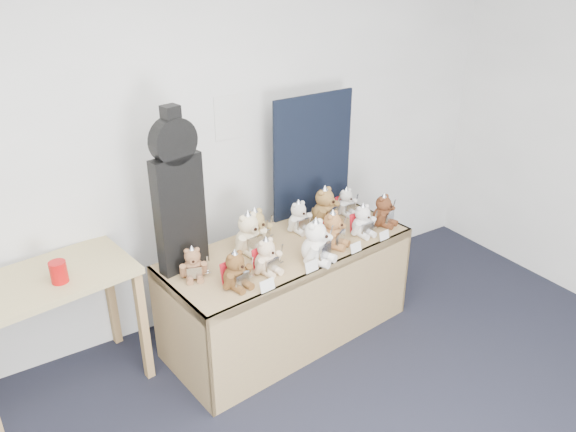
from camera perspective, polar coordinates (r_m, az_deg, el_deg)
room_shell at (r=3.85m, az=-6.03°, el=9.91°), size 6.00×6.00×6.00m
display_table at (r=3.74m, az=0.63°, el=-5.56°), size 1.75×0.89×0.70m
side_table at (r=3.53m, az=-23.27°, el=-7.57°), size 1.04×0.68×0.81m
guitar_case at (r=3.32m, az=-11.11°, el=2.27°), size 0.32×0.15×1.02m
navy_board at (r=4.03m, az=2.52°, el=6.17°), size 0.66×0.04×0.88m
red_cup at (r=3.36m, az=-22.27°, el=-5.29°), size 0.09×0.09×0.13m
teddy_front_far_left at (r=3.27m, az=-5.30°, el=-5.60°), size 0.22×0.19×0.26m
teddy_front_left at (r=3.39m, az=-2.18°, el=-4.20°), size 0.21×0.19×0.26m
teddy_front_centre at (r=3.50m, az=2.90°, el=-2.74°), size 0.26×0.25×0.32m
teddy_front_right at (r=3.69m, az=4.58°, el=-1.50°), size 0.23×0.22×0.28m
teddy_front_far_right at (r=3.86m, az=7.59°, el=-0.54°), size 0.20×0.17×0.25m
teddy_front_end at (r=4.01m, az=9.69°, el=0.47°), size 0.21×0.20×0.26m
teddy_back_left at (r=3.61m, az=-3.96°, el=-1.87°), size 0.26×0.22×0.31m
teddy_back_centre_left at (r=3.67m, az=-3.27°, el=-1.44°), size 0.25×0.23×0.30m
teddy_back_centre_right at (r=3.88m, az=1.12°, el=-0.16°), size 0.20×0.17×0.25m
teddy_back_right at (r=3.97m, az=3.80°, el=0.86°), size 0.26×0.24×0.31m
teddy_back_end at (r=4.14m, az=5.92°, el=1.37°), size 0.19×0.16×0.22m
teddy_back_far_left at (r=3.39m, az=-9.63°, el=-4.86°), size 0.18×0.17×0.23m
entry_card_a at (r=3.25m, az=-2.11°, el=-7.06°), size 0.10×0.03×0.07m
entry_card_b at (r=3.43m, az=2.42°, el=-5.13°), size 0.10×0.03×0.07m
entry_card_c at (r=3.66m, az=6.91°, el=-3.19°), size 0.09×0.03×0.06m
entry_card_d at (r=3.84m, az=9.75°, el=-1.95°), size 0.09×0.03×0.06m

